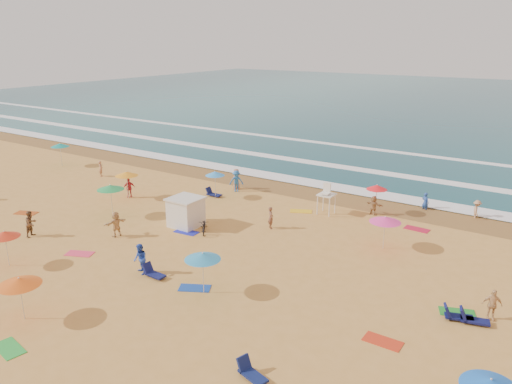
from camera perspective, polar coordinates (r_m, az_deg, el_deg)
The scene contains 12 objects.
ground at distance 33.46m, azimuth -2.59°, elevation -5.62°, with size 220.00×220.00×0.00m, color gold.
ocean at distance 111.11m, azimuth 24.20°, elevation 9.07°, with size 220.00×140.00×0.18m, color #0C4756.
wet_sand at distance 43.55m, azimuth 7.14°, elevation -0.23°, with size 220.00×220.00×0.00m, color olive.
surf_foam at distance 51.28m, azimuth 11.59°, elevation 2.34°, with size 200.00×18.70×0.05m.
cabana at distance 36.05m, azimuth -8.02°, elevation -2.36°, with size 2.00×2.00×2.00m, color silver.
cabana_roof at distance 35.71m, azimuth -8.09°, elevation -0.76°, with size 2.20×2.20×0.12m, color silver.
bicycle at distance 34.84m, azimuth -5.96°, elevation -3.87°, with size 0.66×1.88×0.99m, color black.
lifeguard_stand at distance 38.46m, azimuth 8.05°, elevation -1.02°, with size 1.20×1.20×2.10m, color white, non-canonical shape.
beach_umbrellas at distance 31.30m, azimuth -1.06°, elevation -3.13°, with size 61.37×25.52×0.75m.
loungers at distance 29.79m, azimuth -2.68°, elevation -8.28°, with size 38.07×18.98×0.34m.
towels at distance 30.06m, azimuth 0.42°, elevation -8.34°, with size 41.99×25.12×0.03m.
beachgoers at distance 37.50m, azimuth -3.14°, elevation -1.72°, with size 40.38×22.50×2.14m.
Camera 1 is at (18.29, -24.82, 13.02)m, focal length 35.00 mm.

